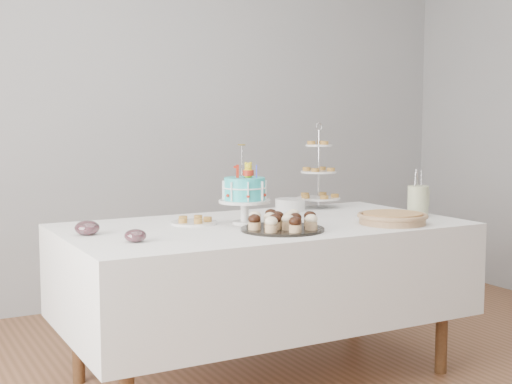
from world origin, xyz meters
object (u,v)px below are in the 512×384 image
plate_stack (290,205)px  pastry_plate (194,221)px  jam_bowl_b (87,228)px  utensil_pitcher (418,200)px  jam_bowl_a (135,236)px  table (263,270)px  tiered_stand (319,172)px  pie (392,217)px  birthday_cake (245,202)px  cupcake_tray (283,221)px

plate_stack → pastry_plate: size_ratio=0.74×
jam_bowl_b → utensil_pitcher: 1.70m
plate_stack → jam_bowl_a: bearing=-153.1°
table → plate_stack: plate_stack is taller
pastry_plate → utensil_pitcher: bearing=-15.0°
tiered_stand → jam_bowl_b: bearing=-167.3°
utensil_pitcher → pie: bearing=-131.6°
tiered_stand → plate_stack: tiered_stand is taller
table → birthday_cake: size_ratio=4.99×
cupcake_tray → pastry_plate: (-0.27, 0.38, -0.03)m
cupcake_tray → tiered_stand: bearing=45.7°
jam_bowl_a → birthday_cake: bearing=19.9°
jam_bowl_a → utensil_pitcher: bearing=1.5°
birthday_cake → tiered_stand: (0.67, 0.36, 0.10)m
table → pastry_plate: size_ratio=8.51×
plate_stack → birthday_cake: bearing=-144.5°
jam_bowl_a → cupcake_tray: bearing=-2.8°
plate_stack → utensil_pitcher: utensil_pitcher is taller
table → birthday_cake: (-0.08, 0.04, 0.33)m
tiered_stand → birthday_cake: bearing=-151.5°
utensil_pitcher → tiered_stand: bearing=136.3°
birthday_cake → jam_bowl_b: bearing=-164.8°
table → jam_bowl_b: 0.88m
cupcake_tray → utensil_pitcher: utensil_pitcher is taller
table → jam_bowl_b: bearing=174.6°
birthday_cake → cupcake_tray: 0.27m
jam_bowl_b → pie: bearing=-15.2°
pie → plate_stack: (-0.18, 0.66, 0.00)m
birthday_cake → cupcake_tray: bearing=-59.1°
tiered_stand → jam_bowl_a: 1.44m
table → jam_bowl_b: jam_bowl_b is taller
tiered_stand → jam_bowl_a: (-1.30, -0.59, -0.18)m
utensil_pitcher → table: bearing=-168.8°
jam_bowl_b → birthday_cake: bearing=-3.2°
birthday_cake → pie: (0.63, -0.34, -0.07)m
plate_stack → utensil_pitcher: 0.70m
jam_bowl_a → jam_bowl_b: size_ratio=0.84×
table → tiered_stand: 0.83m
table → jam_bowl_a: jam_bowl_a is taller
cupcake_tray → pastry_plate: size_ratio=1.69×
tiered_stand → pastry_plate: bearing=-164.5°
cupcake_tray → jam_bowl_b: size_ratio=3.50×
pastry_plate → table: bearing=-27.6°
tiered_stand → utensil_pitcher: (0.26, -0.55, -0.12)m
jam_bowl_a → tiered_stand: bearing=24.5°
birthday_cake → tiered_stand: bearing=47.0°
pie → jam_bowl_b: (-1.39, 0.38, -0.00)m
birthday_cake → plate_stack: birthday_cake is taller
cupcake_tray → pastry_plate: bearing=125.7°
pastry_plate → jam_bowl_b: (-0.54, -0.08, 0.02)m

